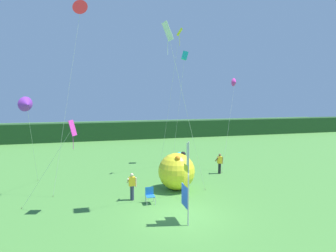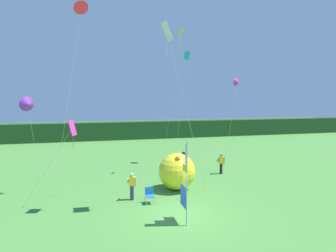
% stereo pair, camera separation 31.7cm
% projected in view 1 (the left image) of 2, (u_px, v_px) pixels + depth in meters
% --- Properties ---
extents(ground_plane, '(120.00, 120.00, 0.00)m').
position_uv_depth(ground_plane, '(181.00, 216.00, 14.14)').
color(ground_plane, '#478438').
extents(distant_treeline, '(80.00, 2.40, 2.50)m').
position_uv_depth(distant_treeline, '(123.00, 130.00, 40.48)').
color(distant_treeline, '#1E421E').
rests_on(distant_treeline, ground).
extents(banner_flag, '(0.06, 1.03, 3.95)m').
position_uv_depth(banner_flag, '(186.00, 184.00, 13.24)').
color(banner_flag, '#B7B7BC').
rests_on(banner_flag, ground).
extents(person_near_banner, '(0.55, 0.48, 1.60)m').
position_uv_depth(person_near_banner, '(132.00, 186.00, 16.33)').
color(person_near_banner, '#2D334C').
rests_on(person_near_banner, ground).
extents(person_mid_field, '(0.55, 0.48, 1.58)m').
position_uv_depth(person_mid_field, '(220.00, 163.00, 22.06)').
color(person_mid_field, black).
rests_on(person_mid_field, ground).
extents(inflatable_balloon, '(2.38, 2.38, 2.43)m').
position_uv_depth(inflatable_balloon, '(177.00, 171.00, 18.23)').
color(inflatable_balloon, yellow).
rests_on(inflatable_balloon, ground).
extents(folding_chair, '(0.51, 0.51, 0.89)m').
position_uv_depth(folding_chair, '(150.00, 194.00, 15.89)').
color(folding_chair, '#BCBCC1').
rests_on(folding_chair, ground).
extents(kite_red_delta_0, '(2.42, 0.74, 11.68)m').
position_uv_depth(kite_red_delta_0, '(81.00, 9.00, 16.65)').
color(kite_red_delta_0, brown).
rests_on(kite_red_delta_0, ground).
extents(kite_yellow_diamond_1, '(1.25, 2.77, 11.19)m').
position_uv_depth(kite_yellow_diamond_1, '(177.00, 49.00, 21.75)').
color(kite_yellow_diamond_1, brown).
rests_on(kite_yellow_diamond_1, ground).
extents(kite_cyan_box_2, '(1.43, 0.61, 10.07)m').
position_uv_depth(kite_cyan_box_2, '(185.00, 56.00, 25.01)').
color(kite_cyan_box_2, brown).
rests_on(kite_cyan_box_2, ground).
extents(kite_magenta_diamond_3, '(3.02, 1.38, 4.80)m').
position_uv_depth(kite_magenta_diamond_3, '(70.00, 132.00, 14.40)').
color(kite_magenta_diamond_3, brown).
rests_on(kite_magenta_diamond_3, ground).
extents(kite_white_diamond_4, '(3.37, 2.65, 9.74)m').
position_uv_depth(kite_white_diamond_4, '(170.00, 42.00, 14.47)').
color(kite_white_diamond_4, brown).
rests_on(kite_white_diamond_4, ground).
extents(kite_magenta_delta_5, '(2.16, 1.86, 7.58)m').
position_uv_depth(kite_magenta_delta_5, '(235.00, 83.00, 23.54)').
color(kite_magenta_delta_5, brown).
rests_on(kite_magenta_delta_5, ground).
extents(kite_purple_delta_6, '(0.94, 4.41, 6.01)m').
position_uv_depth(kite_purple_delta_6, '(27.00, 105.00, 16.00)').
color(kite_purple_delta_6, brown).
rests_on(kite_purple_delta_6, ground).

